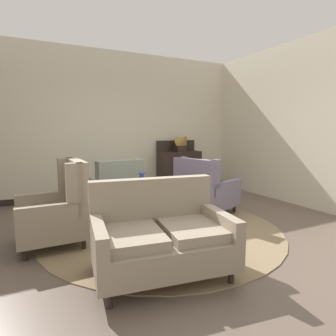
% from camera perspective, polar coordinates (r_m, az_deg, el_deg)
% --- Properties ---
extents(ground, '(8.51, 8.51, 0.00)m').
position_cam_1_polar(ground, '(4.09, 0.70, -13.47)').
color(ground, brown).
extents(wall_back, '(6.24, 0.08, 3.19)m').
position_cam_1_polar(wall_back, '(6.58, -11.20, 8.50)').
color(wall_back, beige).
rests_on(wall_back, ground).
extents(wall_right, '(0.08, 4.12, 3.19)m').
position_cam_1_polar(wall_right, '(6.43, 21.93, 8.13)').
color(wall_right, beige).
rests_on(wall_right, ground).
extents(baseboard_back, '(6.08, 0.03, 0.12)m').
position_cam_1_polar(baseboard_back, '(6.67, -10.74, -4.77)').
color(baseboard_back, black).
rests_on(baseboard_back, ground).
extents(area_rug, '(3.47, 3.47, 0.01)m').
position_cam_1_polar(area_rug, '(4.34, -1.15, -12.12)').
color(area_rug, '#847051').
rests_on(area_rug, ground).
extents(coffee_table, '(0.81, 0.81, 0.47)m').
position_cam_1_polar(coffee_table, '(4.30, -5.11, -7.15)').
color(coffee_table, black).
rests_on(coffee_table, ground).
extents(porcelain_vase, '(0.17, 0.17, 0.37)m').
position_cam_1_polar(porcelain_vase, '(4.28, -5.18, -3.66)').
color(porcelain_vase, '#384C93').
rests_on(porcelain_vase, coffee_table).
extents(settee, '(1.46, 1.05, 0.95)m').
position_cam_1_polar(settee, '(2.99, -1.50, -13.49)').
color(settee, gray).
rests_on(settee, ground).
extents(armchair_near_window, '(1.12, 1.05, 1.00)m').
position_cam_1_polar(armchair_near_window, '(5.04, 7.22, -4.55)').
color(armchair_near_window, slate).
rests_on(armchair_near_window, ground).
extents(armchair_beside_settee, '(0.85, 0.88, 0.95)m').
position_cam_1_polar(armchair_beside_settee, '(5.30, -10.26, -4.09)').
color(armchair_beside_settee, gray).
rests_on(armchair_beside_settee, ground).
extents(armchair_foreground_right, '(0.83, 0.83, 1.09)m').
position_cam_1_polar(armchair_foreground_right, '(3.96, -21.01, -7.83)').
color(armchair_foreground_right, gray).
rests_on(armchair_foreground_right, ground).
extents(side_table, '(0.59, 0.59, 0.71)m').
position_cam_1_polar(side_table, '(4.86, 6.65, -4.79)').
color(side_table, black).
rests_on(side_table, ground).
extents(sideboard, '(1.04, 0.39, 1.22)m').
position_cam_1_polar(sideboard, '(6.96, 2.23, -0.09)').
color(sideboard, black).
rests_on(sideboard, ground).
extents(gramophone, '(0.38, 0.47, 0.51)m').
position_cam_1_polar(gramophone, '(6.84, 2.98, 5.35)').
color(gramophone, black).
rests_on(gramophone, sideboard).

